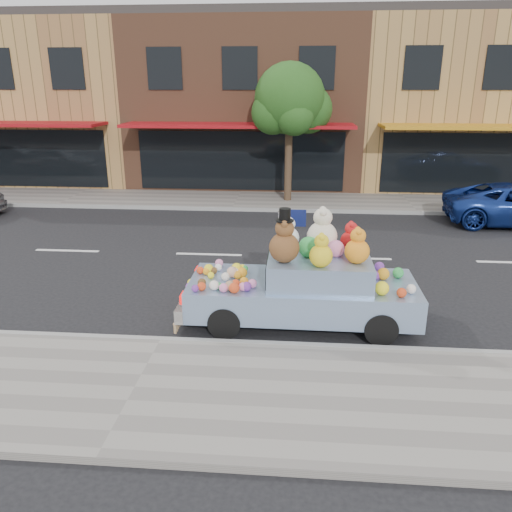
# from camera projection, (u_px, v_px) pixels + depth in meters

# --- Properties ---
(ground) EXTENTS (120.00, 120.00, 0.00)m
(ground) POSITION_uv_depth(u_px,v_px,m) (209.00, 255.00, 13.61)
(ground) COLOR black
(ground) RESTS_ON ground
(near_sidewalk) EXTENTS (60.00, 3.00, 0.12)m
(near_sidewalk) POSITION_uv_depth(u_px,v_px,m) (135.00, 390.00, 7.46)
(near_sidewalk) COLOR gray
(near_sidewalk) RESTS_ON ground
(far_sidewalk) EXTENTS (60.00, 3.00, 0.12)m
(far_sidewalk) POSITION_uv_depth(u_px,v_px,m) (237.00, 200.00, 19.72)
(far_sidewalk) COLOR gray
(far_sidewalk) RESTS_ON ground
(near_kerb) EXTENTS (60.00, 0.12, 0.13)m
(near_kerb) POSITION_uv_depth(u_px,v_px,m) (161.00, 341.00, 8.88)
(near_kerb) COLOR gray
(near_kerb) RESTS_ON ground
(far_kerb) EXTENTS (60.00, 0.12, 0.13)m
(far_kerb) POSITION_uv_depth(u_px,v_px,m) (232.00, 209.00, 18.30)
(far_kerb) COLOR gray
(far_kerb) RESTS_ON ground
(storefront_left) EXTENTS (10.00, 9.80, 7.30)m
(storefront_left) POSITION_uv_depth(u_px,v_px,m) (47.00, 101.00, 24.48)
(storefront_left) COLOR #A77F46
(storefront_left) RESTS_ON ground
(storefront_mid) EXTENTS (10.00, 9.80, 7.30)m
(storefront_mid) POSITION_uv_depth(u_px,v_px,m) (249.00, 101.00, 23.71)
(storefront_mid) COLOR brown
(storefront_mid) RESTS_ON ground
(storefront_right) EXTENTS (10.00, 9.80, 7.30)m
(storefront_right) POSITION_uv_depth(u_px,v_px,m) (466.00, 102.00, 22.94)
(storefront_right) COLOR #A77F46
(storefront_right) RESTS_ON ground
(street_tree) EXTENTS (3.00, 2.70, 5.22)m
(street_tree) POSITION_uv_depth(u_px,v_px,m) (290.00, 105.00, 18.43)
(street_tree) COLOR #38281C
(street_tree) RESTS_ON ground
(art_car) EXTENTS (4.49, 1.79, 2.35)m
(art_car) POSITION_uv_depth(u_px,v_px,m) (304.00, 283.00, 9.51)
(art_car) COLOR black
(art_car) RESTS_ON ground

